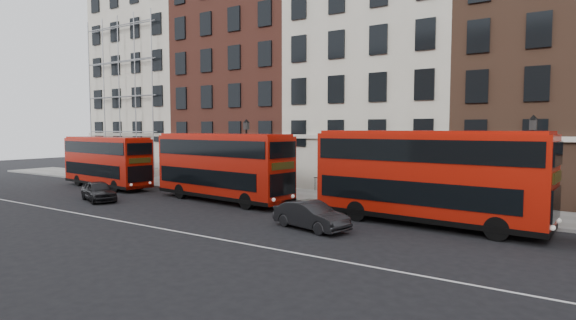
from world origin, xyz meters
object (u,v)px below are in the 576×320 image
Objects in this scene: car_rear at (99,191)px; car_front at (311,215)px; bus_b at (222,165)px; bus_c at (425,175)px; bus_a at (106,160)px.

car_rear is 16.05m from car_front.
bus_b is 13.37m from bus_c.
car_rear is at bearing -163.51° from bus_c.
car_rear is (-6.92, -4.44, -1.73)m from bus_b.
bus_b is at bearing 6.20° from bus_a.
bus_a is 12.50m from bus_b.
bus_a is at bearing 94.04° from car_front.
bus_c reaches higher than car_rear.
car_rear is at bearing -140.66° from bus_b.
bus_c reaches higher than car_front.
bus_c is 2.82× the size of car_front.
car_front is at bearing -3.98° from bus_a.
car_front is at bearing -133.50° from bus_c.
bus_b is 2.69× the size of car_front.
bus_c is at bearing 6.66° from bus_b.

